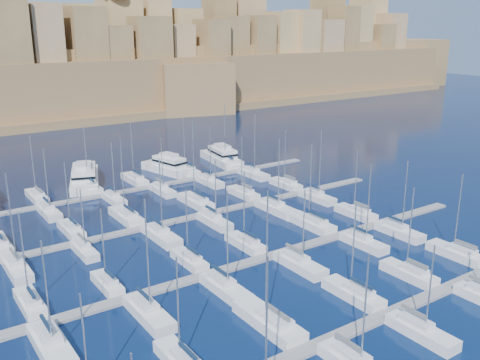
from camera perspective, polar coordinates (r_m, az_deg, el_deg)
ground at (r=93.30m, az=-0.82°, el=-5.57°), size 600.00×600.00×0.00m
pontoon_near at (r=70.32m, az=15.20°, el=-13.79°), size 84.00×2.00×0.40m
pontoon_mid_near at (r=84.29m, az=3.75°, el=-7.95°), size 84.00×2.00×0.40m
pontoon_mid_far at (r=101.16m, az=-3.97°, el=-3.71°), size 84.00×2.00×0.40m
pontoon_far at (r=119.71m, az=-9.35°, el=-0.68°), size 84.00×2.00×0.40m
sailboat_2 at (r=65.84m, az=3.13°, el=-14.83°), size 3.25×10.82×17.27m
sailboat_3 at (r=73.32m, az=12.03°, el=-11.76°), size 2.77×9.23×13.37m
sailboat_4 at (r=80.73m, az=17.61°, el=-9.46°), size 2.60×8.67×13.66m
sailboat_5 at (r=89.79m, az=22.13°, el=-7.24°), size 2.80×9.33×13.60m
sailboat_9 at (r=67.38m, az=18.74°, el=-15.04°), size 2.62×8.72×11.97m
sailboat_12 at (r=74.55m, az=-21.46°, el=-12.11°), size 2.47×8.25×13.26m
sailboat_13 at (r=76.52m, az=-13.97°, el=-10.66°), size 2.22×7.41×11.70m
sailboat_14 at (r=81.48m, az=-5.41°, el=-8.48°), size 2.39×7.95×11.86m
sailboat_15 at (r=86.82m, az=0.64°, el=-6.78°), size 2.57×8.57×12.95m
sailboat_16 at (r=96.02m, az=7.62°, el=-4.58°), size 3.06×10.21×15.26m
sailboat_17 at (r=102.64m, az=12.28°, el=-3.44°), size 2.66×8.87×12.91m
sailboat_18 at (r=65.10m, az=-19.49°, el=-16.28°), size 3.04×10.13×13.72m
sailboat_19 at (r=68.48m, az=-9.74°, el=-13.76°), size 2.86×9.55×15.92m
sailboat_20 at (r=73.21m, az=-1.57°, el=-11.41°), size 2.83×9.44×14.91m
sailboat_21 at (r=80.31m, az=6.38°, el=-8.88°), size 2.83×9.42×12.64m
sailboat_22 at (r=89.51m, az=13.01°, el=-6.48°), size 2.60×8.68×14.26m
sailboat_23 at (r=95.55m, az=16.60°, el=-5.27°), size 2.71×9.03×13.55m
sailboat_24 at (r=94.75m, az=-24.26°, el=-6.26°), size 2.66×8.88×14.51m
sailboat_25 at (r=96.88m, az=-17.54°, el=-5.06°), size 2.57×8.55×12.92m
sailboat_26 at (r=100.67m, az=-12.04°, el=-3.80°), size 3.02×10.07×15.93m
sailboat_27 at (r=106.80m, az=-4.71°, el=-2.29°), size 3.07×10.23×17.30m
sailboat_28 at (r=111.79m, az=0.35°, el=-1.40°), size 2.63×8.78×12.94m
sailboat_29 at (r=118.41m, az=4.92°, el=-0.44°), size 2.62×8.73×13.09m
sailboat_30 at (r=84.97m, az=-22.72°, el=-8.65°), size 2.72×9.06×15.51m
sailboat_31 at (r=87.86m, az=-16.25°, el=-7.20°), size 2.25×7.51×11.23m
sailboat_32 at (r=91.04m, az=-8.43°, el=-5.82°), size 2.99×9.95×14.36m
sailboat_33 at (r=96.44m, az=-2.76°, el=-4.38°), size 2.60×8.66×12.49m
sailboat_34 at (r=103.01m, az=3.85°, el=-3.00°), size 3.12×10.41×14.82m
sailboat_35 at (r=110.50m, az=8.20°, el=-1.78°), size 2.67×8.90×14.84m
sailboat_37 at (r=117.32m, az=-20.84°, el=-1.64°), size 2.72×9.07×13.63m
sailboat_38 at (r=120.41m, az=-15.78°, el=-0.72°), size 2.91×9.70×14.47m
sailboat_39 at (r=123.89m, az=-11.16°, el=0.07°), size 2.86×9.54×14.03m
sailboat_40 at (r=129.53m, az=-5.77°, el=1.02°), size 2.91×9.70×13.61m
sailboat_41 at (r=135.10m, az=-1.47°, el=1.75°), size 2.83×9.44×16.00m
sailboat_43 at (r=107.22m, az=-19.71°, el=-3.19°), size 2.67×8.88×13.34m
sailboat_44 at (r=111.23m, az=-13.29°, el=-1.95°), size 2.43×8.10×12.82m
sailboat_45 at (r=115.08m, az=-8.31°, el=-1.06°), size 2.54×8.47×12.53m
sailboat_46 at (r=120.34m, az=-3.28°, el=-0.13°), size 2.60×8.68×13.57m
sailboat_47 at (r=126.23m, az=1.40°, el=0.69°), size 2.88×9.60×15.35m
motor_yacht_b at (r=125.06m, az=-16.26°, el=0.34°), size 12.10×20.25×5.25m
motor_yacht_c at (r=130.29m, az=-7.67°, el=1.49°), size 7.81×15.45×5.25m
motor_yacht_d at (r=138.55m, az=-1.97°, el=2.53°), size 7.09×17.03×5.25m
fortified_city at (r=233.17m, az=-22.91°, el=10.16°), size 460.00×108.95×59.52m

